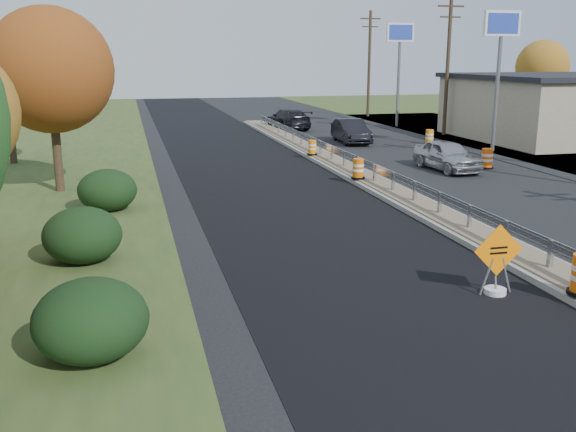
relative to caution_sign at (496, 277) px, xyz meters
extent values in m
plane|color=black|center=(2.05, 4.86, -0.43)|extent=(140.00, 140.00, 0.00)
cube|color=black|center=(-2.35, 14.86, -0.42)|extent=(7.20, 120.00, 0.01)
cube|color=gray|center=(2.05, 12.86, -0.34)|extent=(1.60, 55.00, 0.18)
cube|color=brown|center=(2.05, 12.86, -0.22)|extent=(1.25, 55.00, 0.05)
cube|color=silver|center=(2.05, 0.86, 0.15)|extent=(0.10, 0.15, 0.70)
cube|color=silver|center=(2.05, 2.86, 0.15)|extent=(0.10, 0.15, 0.70)
cube|color=silver|center=(2.05, 4.86, 0.15)|extent=(0.10, 0.15, 0.70)
cube|color=silver|center=(2.05, 6.86, 0.15)|extent=(0.10, 0.15, 0.70)
cube|color=silver|center=(2.05, 8.86, 0.15)|extent=(0.10, 0.15, 0.70)
cube|color=silver|center=(2.05, 10.86, 0.15)|extent=(0.10, 0.15, 0.70)
cube|color=silver|center=(2.05, 12.86, 0.15)|extent=(0.10, 0.15, 0.70)
cube|color=silver|center=(2.05, 14.86, 0.15)|extent=(0.10, 0.15, 0.70)
cube|color=silver|center=(2.05, 16.86, 0.15)|extent=(0.10, 0.15, 0.70)
cube|color=silver|center=(2.05, 18.86, 0.15)|extent=(0.10, 0.15, 0.70)
cube|color=silver|center=(2.05, 20.86, 0.15)|extent=(0.10, 0.15, 0.70)
cube|color=silver|center=(2.05, 22.86, 0.15)|extent=(0.10, 0.15, 0.70)
cube|color=silver|center=(2.05, 24.86, 0.15)|extent=(0.10, 0.15, 0.70)
cube|color=silver|center=(2.05, 26.86, 0.15)|extent=(0.10, 0.15, 0.70)
cube|color=silver|center=(2.05, 28.86, 0.15)|extent=(0.10, 0.15, 0.70)
cube|color=silver|center=(2.05, 30.86, 0.15)|extent=(0.10, 0.15, 0.70)
cube|color=silver|center=(2.05, 32.86, 0.15)|extent=(0.10, 0.15, 0.70)
cube|color=silver|center=(2.05, 34.86, 0.15)|extent=(0.10, 0.15, 0.70)
cube|color=silver|center=(2.05, 36.86, 0.15)|extent=(0.10, 0.15, 0.70)
cube|color=silver|center=(2.05, 13.86, 0.35)|extent=(0.04, 46.00, 0.34)
cube|color=silver|center=(2.05, 13.86, 0.27)|extent=(0.06, 46.00, 0.03)
cube|color=silver|center=(2.05, 13.86, 0.43)|extent=(0.06, 46.00, 0.03)
cube|color=black|center=(14.10, 24.86, 1.17)|extent=(0.08, 7.20, 2.20)
cylinder|color=slate|center=(12.55, 20.86, 2.97)|extent=(0.22, 0.22, 6.80)
cube|color=white|center=(12.55, 20.86, 6.77)|extent=(2.20, 0.25, 1.40)
cube|color=#263FB2|center=(12.55, 20.86, 6.77)|extent=(1.90, 0.30, 1.10)
cylinder|color=slate|center=(12.55, 34.86, 2.97)|extent=(0.22, 0.22, 6.80)
cube|color=white|center=(12.55, 34.86, 6.77)|extent=(2.20, 0.25, 1.40)
cube|color=#263FB2|center=(12.55, 34.86, 6.77)|extent=(1.90, 0.30, 1.10)
cylinder|color=#473523|center=(13.55, 28.86, 4.27)|extent=(0.26, 0.26, 9.40)
cube|color=#473523|center=(13.55, 28.86, 8.27)|extent=(1.90, 0.12, 0.12)
cube|color=#473523|center=(13.55, 28.86, 7.57)|extent=(1.50, 0.10, 0.10)
cylinder|color=#473523|center=(13.55, 43.86, 4.27)|extent=(0.26, 0.26, 9.40)
cube|color=#473523|center=(13.55, 43.86, 8.27)|extent=(1.90, 0.12, 0.12)
cube|color=#473523|center=(13.55, 43.86, 7.57)|extent=(1.50, 0.10, 0.10)
ellipsoid|color=black|center=(-8.95, -1.14, 0.33)|extent=(2.09, 2.09, 1.52)
ellipsoid|color=black|center=(-9.45, 4.86, 0.33)|extent=(2.09, 2.09, 1.52)
ellipsoid|color=black|center=(-8.95, 10.86, 0.33)|extent=(2.09, 2.09, 1.52)
cylinder|color=#473523|center=(-10.95, 14.86, 1.22)|extent=(0.36, 0.36, 3.30)
sphere|color=#964A19|center=(-10.95, 14.86, 4.45)|extent=(4.95, 4.95, 4.95)
cylinder|color=#473523|center=(-13.95, 22.86, 1.00)|extent=(0.36, 0.36, 2.86)
sphere|color=#1E4717|center=(-13.95, 22.86, 3.80)|extent=(4.29, 4.29, 4.29)
cylinder|color=#473523|center=(28.05, 38.86, 1.11)|extent=(0.36, 0.36, 3.08)
sphere|color=#BE8228|center=(28.05, 38.86, 4.12)|extent=(4.62, 4.62, 4.62)
cylinder|color=white|center=(0.00, 0.00, -0.36)|extent=(0.51, 0.51, 0.15)
cube|color=slate|center=(-0.26, 0.00, 0.03)|extent=(0.30, 0.04, 0.88)
cube|color=slate|center=(0.26, 0.00, 0.03)|extent=(0.30, 0.04, 0.88)
cube|color=slate|center=(0.00, 0.04, 0.03)|extent=(0.04, 0.23, 0.90)
cube|color=orange|center=(0.00, 0.00, 0.65)|extent=(1.23, 0.04, 1.22)
cube|color=black|center=(0.00, -0.02, 0.71)|extent=(0.44, 0.01, 0.05)
cube|color=black|center=(0.00, -0.02, 0.58)|extent=(0.44, 0.01, 0.05)
cylinder|color=black|center=(1.50, 13.42, -0.16)|extent=(0.60, 0.60, 0.08)
cylinder|color=orange|center=(1.50, 13.42, 0.26)|extent=(0.48, 0.48, 0.84)
cylinder|color=white|center=(1.50, 13.42, 0.40)|extent=(0.49, 0.49, 0.11)
cylinder|color=white|center=(1.50, 13.42, 0.18)|extent=(0.49, 0.49, 0.11)
cylinder|color=black|center=(1.50, 20.63, -0.16)|extent=(0.54, 0.54, 0.07)
cylinder|color=orange|center=(1.50, 20.63, 0.21)|extent=(0.43, 0.43, 0.75)
cylinder|color=white|center=(1.50, 20.63, 0.34)|extent=(0.44, 0.44, 0.10)
cylinder|color=white|center=(1.50, 20.63, 0.14)|extent=(0.44, 0.44, 0.10)
cylinder|color=black|center=(9.05, 15.61, -0.38)|extent=(0.68, 0.68, 0.09)
cylinder|color=#F95C0A|center=(9.05, 15.61, 0.09)|extent=(0.54, 0.54, 0.95)
cylinder|color=white|center=(9.05, 15.61, 0.25)|extent=(0.56, 0.56, 0.12)
cylinder|color=white|center=(9.05, 15.61, 0.00)|extent=(0.56, 0.56, 0.12)
cylinder|color=black|center=(10.37, 24.64, -0.39)|extent=(0.63, 0.63, 0.08)
cylinder|color=orange|center=(10.37, 24.64, 0.05)|extent=(0.50, 0.50, 0.88)
cylinder|color=white|center=(10.37, 24.64, 0.20)|extent=(0.52, 0.52, 0.12)
cylinder|color=white|center=(10.37, 24.64, -0.03)|extent=(0.52, 0.52, 0.12)
imported|color=#B0B0B5|center=(6.88, 15.65, 0.30)|extent=(2.03, 4.41, 1.47)
imported|color=black|center=(5.77, 26.49, 0.32)|extent=(1.86, 4.64, 1.50)
imported|color=black|center=(3.85, 35.41, 0.34)|extent=(2.78, 5.49, 1.53)
camera|label=1|loc=(-8.10, -12.50, 4.97)|focal=40.00mm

